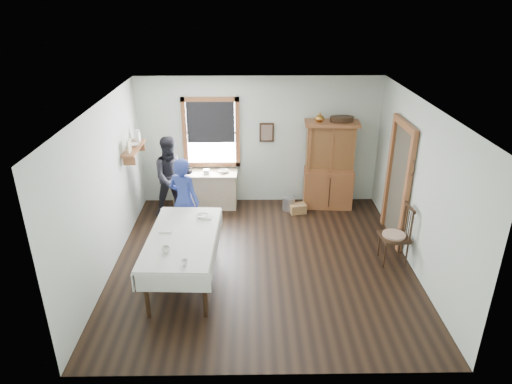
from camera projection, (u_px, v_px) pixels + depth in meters
room at (263, 189)px, 7.25m from camera, size 5.01×5.01×2.70m
window at (211, 129)px, 9.37m from camera, size 1.18×0.07×1.48m
doorway at (399, 179)px, 8.14m from camera, size 0.09×1.14×2.22m
wall_shelf at (134, 146)px, 8.53m from camera, size 0.24×1.00×0.44m
framed_picture at (267, 133)px, 9.42m from camera, size 0.30×0.04×0.40m
rug_beater at (413, 160)px, 7.41m from camera, size 0.01×0.27×0.27m
work_counter at (205, 190)px, 9.63m from camera, size 1.36×0.55×0.77m
china_hutch at (329, 165)px, 9.43m from camera, size 1.12×0.59×1.85m
dining_table at (184, 258)px, 7.15m from camera, size 1.14×2.06×0.81m
spindle_chair at (395, 234)px, 7.60m from camera, size 0.53×0.53×1.06m
pail at (289, 204)px, 9.57m from camera, size 0.27×0.27×0.28m
wicker_basket at (298, 208)px, 9.46m from camera, size 0.36×0.29×0.19m
woman_blue at (184, 204)px, 8.17m from camera, size 0.64×0.55×1.49m
figure_dark at (173, 180)px, 9.13m from camera, size 0.91×0.81×1.53m
table_cup_a at (166, 250)px, 6.51m from camera, size 0.15×0.15×0.10m
table_cup_b at (185, 263)px, 6.22m from camera, size 0.10×0.10×0.09m
table_bowl at (202, 216)px, 7.53m from camera, size 0.26×0.26×0.05m
counter_book at (219, 173)px, 9.44m from camera, size 0.24×0.26×0.02m
counter_bowl at (224, 171)px, 9.46m from camera, size 0.19×0.19×0.06m
shelf_bowl at (134, 145)px, 8.53m from camera, size 0.22×0.22×0.05m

